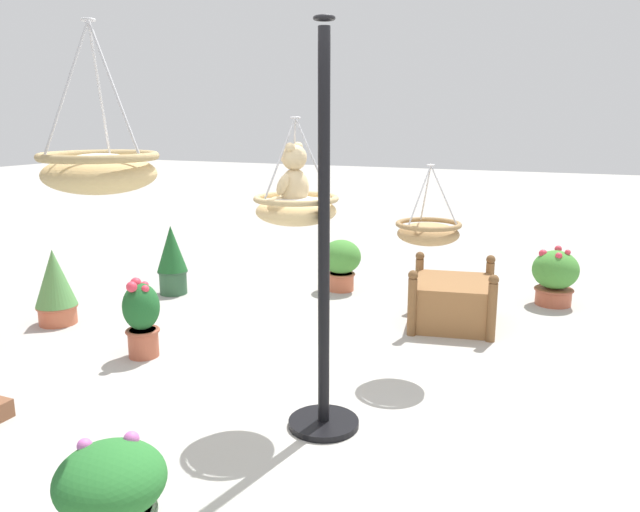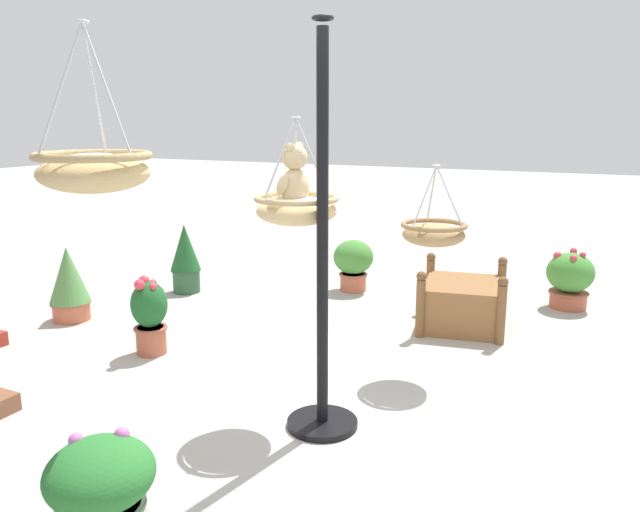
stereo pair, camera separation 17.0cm
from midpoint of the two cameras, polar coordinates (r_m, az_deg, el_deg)
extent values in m
plane|color=#ADAAA3|center=(4.14, 0.19, -14.43)|extent=(40.00, 40.00, 0.00)
cylinder|color=black|center=(3.61, -0.99, 1.47)|extent=(0.07, 0.07, 2.37)
cylinder|color=black|center=(4.00, -0.92, -15.11)|extent=(0.44, 0.44, 0.04)
torus|color=black|center=(3.59, -1.07, 21.04)|extent=(0.12, 0.12, 0.02)
ellipsoid|color=tan|center=(3.83, -3.48, 4.13)|extent=(0.50, 0.50, 0.17)
torus|color=tan|center=(3.82, -3.50, 5.30)|extent=(0.52, 0.52, 0.04)
ellipsoid|color=silver|center=(3.83, -3.49, 4.42)|extent=(0.44, 0.44, 0.14)
cylinder|color=#B7B7BC|center=(3.91, -3.64, 9.03)|extent=(0.21, 0.13, 0.49)
cylinder|color=#B7B7BC|center=(3.74, -5.04, 8.84)|extent=(0.21, 0.13, 0.49)
cylinder|color=#B7B7BC|center=(3.75, -1.96, 8.90)|extent=(0.01, 0.24, 0.49)
torus|color=#B7B7BC|center=(3.79, -3.60, 12.59)|extent=(0.06, 0.06, 0.01)
ellipsoid|color=#D1B789|center=(3.82, -3.65, 6.25)|extent=(0.20, 0.17, 0.24)
sphere|color=#D1B789|center=(3.80, -3.68, 9.03)|extent=(0.16, 0.16, 0.16)
ellipsoid|color=beige|center=(3.83, -4.47, 8.87)|extent=(0.07, 0.05, 0.05)
sphere|color=black|center=(3.84, -4.78, 8.91)|extent=(0.02, 0.02, 0.02)
sphere|color=#D1B789|center=(3.75, -4.08, 9.93)|extent=(0.06, 0.06, 0.06)
sphere|color=#D1B789|center=(3.85, -3.32, 10.00)|extent=(0.06, 0.06, 0.06)
ellipsoid|color=#D1B789|center=(3.73, -4.74, 6.55)|extent=(0.06, 0.12, 0.15)
ellipsoid|color=#D1B789|center=(3.92, -3.28, 6.86)|extent=(0.06, 0.12, 0.15)
ellipsoid|color=#D1B789|center=(3.82, -5.15, 4.92)|extent=(0.07, 0.14, 0.07)
ellipsoid|color=#D1B789|center=(3.92, -4.38, 5.12)|extent=(0.07, 0.14, 0.07)
ellipsoid|color=tan|center=(2.97, -21.14, 7.01)|extent=(0.50, 0.50, 0.18)
torus|color=tan|center=(2.96, -21.26, 8.54)|extent=(0.52, 0.52, 0.04)
ellipsoid|color=silver|center=(2.97, -21.17, 7.39)|extent=(0.44, 0.44, 0.14)
cylinder|color=#B7B7BC|center=(3.07, -21.16, 13.99)|extent=(0.21, 0.13, 0.57)
cylinder|color=#B7B7BC|center=(2.93, -23.92, 13.87)|extent=(0.21, 0.13, 0.57)
cylinder|color=#B7B7BC|center=(2.88, -20.05, 14.22)|extent=(0.01, 0.24, 0.57)
torus|color=#B7B7BC|center=(2.99, -22.18, 19.47)|extent=(0.06, 0.06, 0.01)
ellipsoid|color=#A37F51|center=(4.61, 8.87, 2.00)|extent=(0.45, 0.45, 0.16)
torus|color=olive|center=(4.59, 8.90, 2.90)|extent=(0.48, 0.48, 0.04)
cylinder|color=#B7B7BC|center=(4.66, 8.65, 5.72)|extent=(0.20, 0.12, 0.44)
cylinder|color=#B7B7BC|center=(4.49, 8.05, 5.48)|extent=(0.20, 0.12, 0.44)
cylinder|color=#B7B7BC|center=(4.54, 10.28, 5.47)|extent=(0.01, 0.22, 0.44)
torus|color=#B7B7BC|center=(4.54, 9.09, 8.25)|extent=(0.06, 0.06, 0.01)
cube|color=olive|center=(5.87, 11.25, -4.23)|extent=(0.89, 0.80, 0.42)
cube|color=#382819|center=(5.82, 11.33, -2.55)|extent=(0.78, 0.71, 0.06)
cylinder|color=brown|center=(5.50, 7.58, -4.69)|extent=(0.08, 0.08, 0.52)
cylinder|color=brown|center=(6.25, 8.32, -2.61)|extent=(0.08, 0.08, 0.52)
cylinder|color=brown|center=(5.48, 14.66, -5.06)|extent=(0.08, 0.08, 0.52)
cylinder|color=brown|center=(6.24, 14.53, -2.92)|extent=(0.08, 0.08, 0.52)
sphere|color=brown|center=(5.42, 7.67, -1.76)|extent=(0.09, 0.09, 0.09)
sphere|color=brown|center=(6.18, 8.40, -0.01)|extent=(0.09, 0.09, 0.09)
sphere|color=brown|center=(5.41, 14.82, -2.13)|extent=(0.09, 0.09, 0.09)
sphere|color=brown|center=(6.17, 14.67, -0.33)|extent=(0.09, 0.09, 0.09)
cylinder|color=#BC6042|center=(6.34, -23.68, -4.94)|extent=(0.34, 0.34, 0.18)
torus|color=#A9573B|center=(6.32, -23.74, -4.25)|extent=(0.38, 0.38, 0.03)
cylinder|color=#382819|center=(6.32, -23.74, -4.30)|extent=(0.30, 0.30, 0.03)
cone|color=#56934C|center=(6.25, -23.96, -1.83)|extent=(0.37, 0.37, 0.53)
cylinder|color=#AD563D|center=(5.25, -16.83, -7.65)|extent=(0.24, 0.24, 0.23)
torus|color=#9C4E37|center=(5.22, -16.90, -6.59)|extent=(0.27, 0.27, 0.03)
cylinder|color=#382819|center=(5.22, -16.90, -6.64)|extent=(0.21, 0.21, 0.03)
ellipsoid|color=#1E5B28|center=(5.16, -17.04, -4.49)|extent=(0.29, 0.29, 0.38)
sphere|color=#E0384C|center=(5.19, -16.73, -2.60)|extent=(0.07, 0.07, 0.07)
sphere|color=#E0384C|center=(5.13, -17.49, -2.39)|extent=(0.09, 0.09, 0.09)
sphere|color=#E0384C|center=(5.03, -17.86, -2.72)|extent=(0.09, 0.09, 0.09)
sphere|color=#E0384C|center=(5.06, -16.71, -2.93)|extent=(0.06, 0.06, 0.06)
cylinder|color=#2D5638|center=(6.98, -14.03, -2.34)|extent=(0.29, 0.29, 0.26)
torus|color=#294E32|center=(6.95, -14.08, -1.39)|extent=(0.33, 0.33, 0.03)
cylinder|color=#382819|center=(6.95, -14.08, -1.43)|extent=(0.26, 0.26, 0.03)
cone|color=#1E5B28|center=(6.89, -14.20, 0.69)|extent=(0.32, 0.32, 0.50)
torus|color=#BCB7AE|center=(3.08, -20.10, -21.26)|extent=(0.41, 0.41, 0.03)
ellipsoid|color=#28702D|center=(3.00, -20.34, -18.72)|extent=(0.48, 0.48, 0.30)
sphere|color=#D166B7|center=(3.02, -18.56, -15.66)|extent=(0.07, 0.07, 0.07)
sphere|color=#D166B7|center=(3.04, -22.39, -15.84)|extent=(0.07, 0.07, 0.07)
cylinder|color=#BC6042|center=(6.91, 1.24, -2.38)|extent=(0.29, 0.29, 0.19)
torus|color=#A9573B|center=(6.89, 1.24, -1.68)|extent=(0.32, 0.32, 0.03)
cylinder|color=#382819|center=(6.89, 1.24, -1.72)|extent=(0.25, 0.25, 0.03)
ellipsoid|color=#478E38|center=(6.85, 1.25, -0.07)|extent=(0.44, 0.44, 0.38)
cylinder|color=#AD563D|center=(6.80, 19.99, -3.52)|extent=(0.36, 0.36, 0.17)
torus|color=#9C4E37|center=(6.78, 20.03, -2.91)|extent=(0.39, 0.39, 0.03)
cylinder|color=#382819|center=(6.78, 20.03, -2.95)|extent=(0.31, 0.31, 0.03)
ellipsoid|color=#478E38|center=(6.73, 20.17, -1.20)|extent=(0.46, 0.46, 0.40)
sphere|color=#E0384C|center=(6.82, 20.39, 0.60)|extent=(0.07, 0.07, 0.07)
sphere|color=#E0384C|center=(6.68, 19.14, 0.20)|extent=(0.09, 0.09, 0.09)
sphere|color=#E0384C|center=(6.58, 20.41, 0.00)|extent=(0.07, 0.07, 0.07)
sphere|color=#E0384C|center=(6.67, 21.14, 0.30)|extent=(0.06, 0.06, 0.06)
camera|label=1|loc=(0.09, -91.28, -0.28)|focal=34.81mm
camera|label=2|loc=(0.09, 88.72, 0.28)|focal=34.81mm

